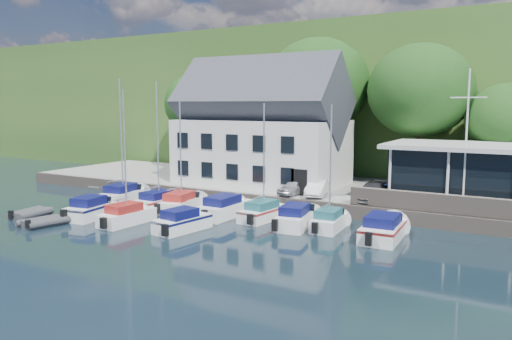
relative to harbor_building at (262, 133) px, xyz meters
The scene contains 32 objects.
ground 18.70m from the harbor_building, 67.01° to the right, with size 180.00×180.00×0.00m, color black.
quay 8.57m from the harbor_building, ahead, with size 60.00×13.00×1.00m, color gray.
quay_face 10.14m from the harbor_building, 38.16° to the right, with size 60.00×0.30×1.00m, color #6D6257.
hillside 46.11m from the harbor_building, 81.25° to the left, with size 160.00×75.00×16.00m, color #25481B.
field_patch 56.60m from the harbor_building, 74.34° to the left, with size 50.00×30.00×0.30m, color #4E5D2E.
harbor_building is the anchor object (origin of this frame).
club_pavilion 18.15m from the harbor_building, ahead, with size 13.20×7.20×4.10m, color black, non-canonical shape.
seawall 20.03m from the harbor_building, 15.03° to the right, with size 18.00×0.50×1.20m, color #6D6257.
gangway 13.23m from the harbor_building, 141.71° to the right, with size 1.20×6.00×1.40m, color silver, non-canonical shape.
car_silver 7.34m from the harbor_building, 37.11° to the right, with size 1.34×3.33×1.13m, color #B9B9BE.
car_white 8.50m from the harbor_building, 27.53° to the right, with size 1.29×3.70×1.22m, color silver.
car_dgrey 12.00m from the harbor_building, 16.10° to the right, with size 1.83×4.49×1.30m, color #28282D.
car_blue 12.82m from the harbor_building, 12.54° to the right, with size 1.46×3.69×1.26m, color #2F4390.
flagpole 17.35m from the harbor_building, 11.63° to the right, with size 2.18×0.20×9.10m, color silver, non-canonical shape.
tree_0 11.86m from the harbor_building, 152.76° to the left, with size 7.47×7.47×10.21m, color #153710, non-canonical shape.
tree_1 7.52m from the harbor_building, 124.98° to the left, with size 7.19×7.19×9.83m, color #153710, non-canonical shape.
tree_2 6.48m from the harbor_building, 61.08° to the left, with size 9.49×9.49×12.97m, color #153710, non-canonical shape.
tree_3 13.44m from the harbor_building, 24.50° to the left, with size 8.74×8.74×11.94m, color #153710, non-canonical shape.
tree_4 19.53m from the harbor_building, 15.83° to the left, with size 6.23×6.23×8.51m, color #153710, non-canonical shape.
boat_r1_0 11.87m from the harbor_building, 131.49° to the right, with size 2.09×6.29×9.15m, color white, non-canonical shape.
boat_r1_1 10.16m from the harbor_building, 110.86° to the right, with size 1.94×6.09×8.58m, color white, non-canonical shape.
boat_r1_2 9.33m from the harbor_building, 100.64° to the right, with size 1.96×6.02×8.73m, color white, non-canonical shape.
boat_r1_3 10.42m from the harbor_building, 76.90° to the right, with size 2.06×6.67×1.52m, color white, non-canonical shape.
boat_r1_4 10.07m from the harbor_building, 59.98° to the right, with size 1.78×5.95×8.36m, color white, non-canonical shape.
boat_r1_5 13.05m from the harbor_building, 50.34° to the right, with size 1.90×6.03×1.49m, color white, non-canonical shape.
boat_r1_6 13.41m from the harbor_building, 42.18° to the right, with size 1.70×5.15×8.26m, color white, non-canonical shape.
boat_r1_7 17.11m from the harbor_building, 35.12° to the right, with size 2.20×6.48×1.49m, color white, non-canonical shape.
boat_r2_0 15.89m from the harbor_building, 111.74° to the right, with size 2.00×5.53×1.55m, color white, non-canonical shape.
boat_r2_1 14.43m from the harbor_building, 98.99° to the right, with size 1.75×5.71×8.58m, color white, non-canonical shape.
boat_r2_2 14.73m from the harbor_building, 81.54° to the right, with size 1.78×5.44×1.44m, color white, non-canonical shape.
dinghy_0 19.36m from the harbor_building, 120.92° to the right, with size 1.79×2.98×0.69m, color #37383C, non-canonical shape.
dinghy_1 19.18m from the harbor_building, 110.91° to the right, with size 1.76×2.93×0.68m, color #37383C, non-canonical shape.
Camera 1 is at (14.11, -21.45, 7.83)m, focal length 35.00 mm.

